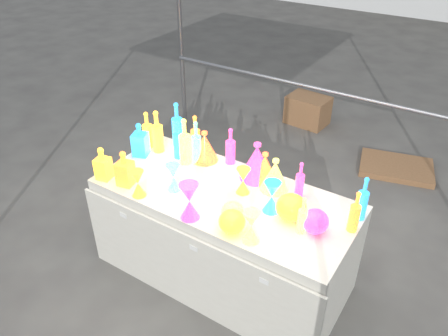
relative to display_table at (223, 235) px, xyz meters
The scene contains 33 objects.
ground 0.37m from the display_table, 90.00° to the left, with size 80.00×80.00×0.00m, color slate.
display_table is the anchor object (origin of this frame).
cardboard_box_closed 2.74m from the display_table, 100.52° to the left, with size 0.49×0.35×0.35m, color #956743.
cardboard_box_flat 2.34m from the display_table, 71.49° to the left, with size 0.73×0.52×0.06m, color #956743.
bottle_0 1.02m from the display_table, 165.86° to the left, with size 0.08×0.08×0.30m, color red, non-canonical shape.
bottle_1 0.94m from the display_table, 151.62° to the left, with size 0.09×0.09×0.37m, color #167925, non-canonical shape.
bottle_2 0.78m from the display_table, 145.40° to the left, with size 0.07×0.07×0.33m, color yellow, non-canonical shape.
bottle_3 0.66m from the display_table, 115.33° to the left, with size 0.07×0.07×0.29m, color #1B589D, non-canonical shape.
bottle_4 0.74m from the display_table, 158.47° to the left, with size 0.09×0.09×0.37m, color #14647E, non-canonical shape.
bottle_5 0.71m from the display_table, 149.13° to the left, with size 0.07×0.07×0.34m, color #AC2262, non-canonical shape.
bottle_6 0.94m from the display_table, 164.62° to the left, with size 0.09×0.09×0.34m, color red, non-canonical shape.
bottle_7 0.79m from the display_table, 158.71° to the left, with size 0.07×0.07×0.31m, color #167925, non-canonical shape.
decanter_0 1.00m from the display_table, 159.56° to the right, with size 0.10×0.10×0.25m, color red, non-canonical shape.
decanter_1 0.85m from the display_table, 156.62° to the right, with size 0.11×0.11×0.26m, color yellow, non-canonical shape.
decanter_2 0.96m from the display_table, behind, with size 0.11×0.11×0.27m, color #167925, non-canonical shape.
hourglass_0 0.74m from the display_table, 144.97° to the right, with size 0.10×0.10×0.19m, color yellow, non-canonical shape.
hourglass_1 0.60m from the display_table, 96.41° to the right, with size 0.12×0.12×0.25m, color #1B589D, non-canonical shape.
hourglass_2 0.69m from the display_table, 37.95° to the right, with size 0.10×0.10×0.21m, color #14647E, non-canonical shape.
hourglass_3 0.58m from the display_table, 155.17° to the right, with size 0.10×0.10×0.20m, color #AC2262, non-canonical shape.
hourglass_4 0.49m from the display_table, 38.97° to the left, with size 0.09×0.09×0.19m, color red, non-canonical shape.
hourglass_5 0.60m from the display_table, ahead, with size 0.11×0.11×0.22m, color #167925, non-canonical shape.
globe_0 0.59m from the display_table, 49.27° to the right, with size 0.16×0.16×0.13m, color red, non-canonical shape.
globe_1 0.52m from the display_table, 45.48° to the right, with size 0.15×0.15×0.12m, color #14647E, non-canonical shape.
globe_2 0.67m from the display_table, ahead, with size 0.19×0.19×0.15m, color yellow, non-canonical shape.
globe_3 0.80m from the display_table, ahead, with size 0.17×0.17×0.13m, color #1B589D, non-canonical shape.
lampshade_0 0.67m from the display_table, 140.65° to the left, with size 0.20×0.20×0.24m, color yellow, non-canonical shape.
lampshade_1 0.59m from the display_table, 61.66° to the left, with size 0.19×0.19×0.22m, color yellow, non-canonical shape.
lampshade_2 0.60m from the display_table, 72.47° to the left, with size 0.24×0.24×0.28m, color #1B589D, non-canonical shape.
lampshade_3 0.61m from the display_table, 41.94° to the left, with size 0.20×0.20×0.24m, color #14647E, non-canonical shape.
bottle_8 1.04m from the display_table, 16.03° to the left, with size 0.07×0.07×0.31m, color #167925, non-canonical shape.
bottle_9 1.01m from the display_table, ahead, with size 0.06×0.06×0.28m, color yellow, non-canonical shape.
bottle_10 0.72m from the display_table, 29.47° to the left, with size 0.06×0.06×0.27m, color #1B589D, non-canonical shape.
bottle_11 0.79m from the display_table, ahead, with size 0.06×0.06×0.25m, color #14647E, non-canonical shape.
Camera 1 is at (1.31, -2.02, 2.50)m, focal length 35.00 mm.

